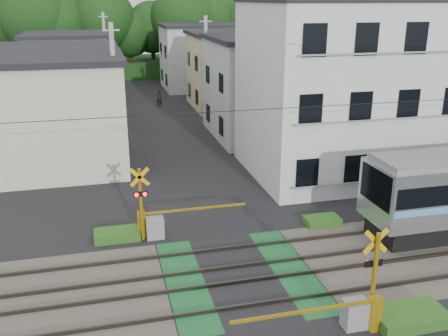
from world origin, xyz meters
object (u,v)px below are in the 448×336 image
object	(u,v)px
crossing_signal_near	(359,307)
pedestrian	(159,98)
apartment_block	(345,88)
crossing_signal_far	(152,222)

from	to	relation	value
crossing_signal_near	pedestrian	xyz separation A→B (m)	(-1.72, 33.08, 0.05)
crossing_signal_near	apartment_block	size ratio (longest dim) A/B	0.46
crossing_signal_near	crossing_signal_far	xyz separation A→B (m)	(-5.17, 7.31, 0.00)
crossing_signal_near	apartment_block	bearing A→B (deg)	65.78
crossing_signal_far	apartment_block	size ratio (longest dim) A/B	0.46
apartment_block	pedestrian	world-z (taller)	apartment_block
crossing_signal_far	pedestrian	distance (m)	26.00
crossing_signal_far	pedestrian	size ratio (longest dim) A/B	3.13
crossing_signal_near	pedestrian	world-z (taller)	crossing_signal_near
crossing_signal_near	pedestrian	bearing A→B (deg)	92.97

